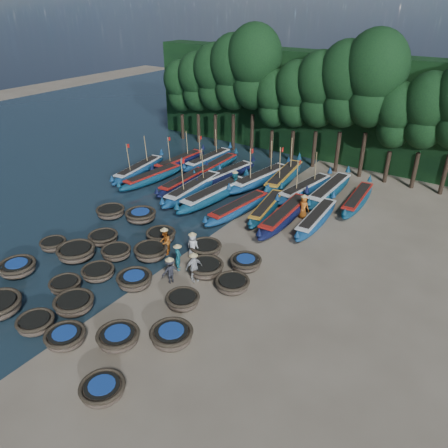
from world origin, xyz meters
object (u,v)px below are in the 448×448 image
Objects in this scene: long_boat_1 at (153,177)px; coracle_11 at (76,252)px; coracle_19 at (232,284)px; long_boat_7 at (285,215)px; coracle_22 at (161,236)px; fisherman_2 at (165,241)px; long_boat_3 at (194,189)px; coracle_2 at (36,323)px; coracle_12 at (98,272)px; long_boat_17 at (357,199)px; fisherman_3 at (170,270)px; fisherman_5 at (235,182)px; fisherman_1 at (178,256)px; coracle_24 at (246,263)px; coracle_6 at (65,285)px; coracle_15 at (103,238)px; coracle_16 at (116,252)px; coracle_13 at (134,280)px; long_boat_9 at (179,161)px; long_boat_4 at (215,194)px; long_boat_8 at (316,218)px; coracle_4 at (103,389)px; coracle_7 at (74,304)px; long_boat_2 at (184,182)px; coracle_3 at (65,337)px; fisherman_6 at (303,206)px; coracle_14 at (183,300)px; coracle_5 at (18,268)px; coracle_10 at (53,244)px; long_boat_16 at (330,190)px; fisherman_4 at (194,267)px; long_boat_15 at (305,189)px; fisherman_0 at (193,245)px; long_boat_6 at (267,208)px; coracle_18 at (206,268)px; long_boat_11 at (217,166)px; coracle_8 at (118,337)px; coracle_23 at (206,249)px; long_boat_12 at (227,174)px; coracle_17 at (151,252)px.

coracle_11 is at bearing -63.83° from long_boat_1.
long_boat_7 is at bearing 98.74° from coracle_19.
coracle_22 is 1.15× the size of fisherman_2.
fisherman_2 is (4.21, -8.31, 0.37)m from long_boat_3.
coracle_2 reaches higher than coracle_12.
coracle_22 is at bearing -128.74° from long_boat_17.
fisherman_5 is at bearing -136.68° from fisherman_3.
long_boat_1 is 14.23m from fisherman_1.
coracle_19 is 1.08× the size of fisherman_5.
coracle_11 reaches higher than coracle_24.
coracle_15 is (-2.28, 4.82, 0.03)m from coracle_6.
coracle_19 is at bearing 9.64° from coracle_16.
long_boat_9 reaches higher than coracle_13.
long_boat_1 is 0.86× the size of long_boat_4.
long_boat_8 is 4.28× the size of fisherman_3.
coracle_4 is at bearing -92.26° from coracle_19.
long_boat_2 reaches higher than coracle_7.
coracle_6 is 10.44m from coracle_24.
coracle_3 is at bearing 163.92° from coracle_4.
long_boat_3 is 1.12× the size of long_boat_8.
long_boat_8 is at bearing 166.05° from fisherman_6.
long_boat_17 is (3.34, 17.51, 0.12)m from coracle_14.
coracle_11 is at bearing -179.27° from coracle_14.
coracle_11 is 0.31× the size of long_boat_4.
coracle_5 is 15.07m from long_boat_3.
coracle_10 is at bearing -90.70° from fisherman_2.
long_boat_16 is at bearing 29.66° from long_boat_3.
coracle_4 is 0.80× the size of coracle_13.
fisherman_4 reaches higher than coracle_11.
long_boat_15 reaches higher than coracle_5.
fisherman_2 is (4.32, 1.31, 0.55)m from coracle_15.
fisherman_0 reaches higher than coracle_3.
coracle_22 is 9.78m from fisherman_5.
long_boat_2 is 1.05× the size of long_boat_6.
coracle_18 is 0.29× the size of long_boat_11.
coracle_8 is at bearing -54.64° from coracle_13.
coracle_23 reaches higher than coracle_5.
coracle_12 is 2.27m from coracle_16.
long_boat_1 is (-6.64, 10.58, 0.12)m from coracle_16.
fisherman_3 is at bearing -56.47° from long_boat_2.
coracle_8 is 17.15m from fisherman_6.
fisherman_0 is 0.95× the size of fisherman_2.
long_boat_12 is at bearing 98.63° from coracle_2.
coracle_16 is 11.84m from long_boat_2.
fisherman_2 is at bearing 103.66° from coracle_13.
coracle_17 reaches higher than coracle_7.
coracle_22 is 10.69m from fisherman_6.
long_boat_6 is at bearing 63.97° from coracle_22.
coracle_14 is 17.11m from long_boat_15.
long_boat_12 is (-3.66, 19.66, 0.09)m from coracle_7.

